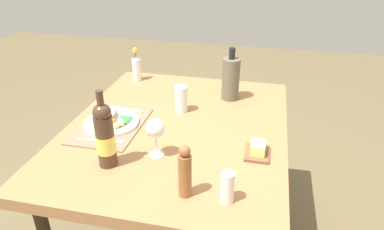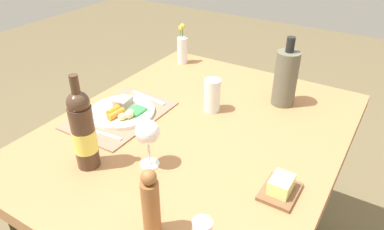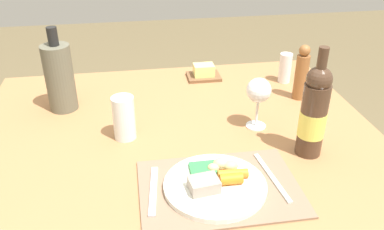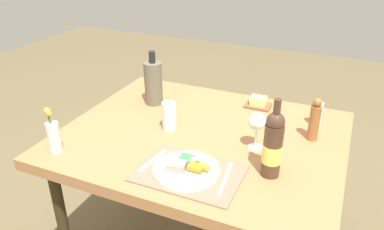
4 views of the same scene
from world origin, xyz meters
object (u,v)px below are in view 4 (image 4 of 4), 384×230
(water_tumbler, at_px, (169,118))
(salt_shaker, at_px, (317,114))
(butter_dish, at_px, (258,103))
(cooler_bottle, at_px, (153,83))
(wine_glass, at_px, (257,122))
(pepper_mill, at_px, (315,120))
(knife, at_px, (226,178))
(wine_bottle, at_px, (273,145))
(dinner_plate, at_px, (187,168))
(dining_table, at_px, (202,146))
(flower_vase, at_px, (54,135))
(fork, at_px, (153,160))

(water_tumbler, xyz_separation_m, salt_shaker, (0.62, 0.32, -0.00))
(butter_dish, xyz_separation_m, cooler_bottle, (-0.52, -0.18, 0.10))
(wine_glass, distance_m, pepper_mill, 0.27)
(knife, xyz_separation_m, wine_bottle, (0.14, 0.10, 0.12))
(wine_bottle, height_order, water_tumbler, wine_bottle)
(butter_dish, distance_m, salt_shaker, 0.32)
(wine_glass, bearing_deg, salt_shaker, 56.47)
(wine_glass, height_order, wine_bottle, wine_bottle)
(salt_shaker, bearing_deg, wine_glass, -123.53)
(wine_bottle, bearing_deg, dinner_plate, -158.54)
(dining_table, distance_m, dinner_plate, 0.32)
(salt_shaker, bearing_deg, knife, -113.09)
(cooler_bottle, xyz_separation_m, salt_shaker, (0.83, 0.10, -0.06))
(dinner_plate, bearing_deg, butter_dish, 81.84)
(dining_table, distance_m, salt_shaker, 0.57)
(flower_vase, distance_m, water_tumbler, 0.51)
(fork, height_order, pepper_mill, pepper_mill)
(dinner_plate, distance_m, salt_shaker, 0.73)
(cooler_bottle, bearing_deg, dining_table, -29.41)
(water_tumbler, height_order, cooler_bottle, cooler_bottle)
(knife, xyz_separation_m, flower_vase, (-0.72, -0.10, 0.07))
(dining_table, relative_size, salt_shaker, 10.91)
(wine_bottle, bearing_deg, butter_dish, 109.06)
(flower_vase, distance_m, cooler_bottle, 0.61)
(dinner_plate, bearing_deg, wine_glass, 55.73)
(dinner_plate, xyz_separation_m, flower_vase, (-0.57, -0.09, 0.06))
(butter_dish, height_order, salt_shaker, salt_shaker)
(dinner_plate, bearing_deg, wine_bottle, 21.46)
(wine_bottle, height_order, salt_shaker, wine_bottle)
(pepper_mill, bearing_deg, water_tumbler, -164.58)
(dining_table, distance_m, fork, 0.32)
(pepper_mill, bearing_deg, wine_bottle, -107.94)
(dining_table, bearing_deg, knife, -53.32)
(dining_table, bearing_deg, pepper_mill, 18.13)
(dining_table, relative_size, pepper_mill, 6.26)
(butter_dish, bearing_deg, flower_vase, -130.83)
(knife, bearing_deg, wine_glass, 75.54)
(dining_table, relative_size, butter_dish, 9.67)
(dinner_plate, distance_m, knife, 0.15)
(dinner_plate, relative_size, wine_bottle, 0.81)
(wine_glass, distance_m, salt_shaker, 0.39)
(wine_bottle, bearing_deg, pepper_mill, 72.06)
(dinner_plate, xyz_separation_m, fork, (-0.16, 0.01, -0.01))
(wine_bottle, bearing_deg, knife, -144.10)
(butter_dish, xyz_separation_m, pepper_mill, (0.31, -0.23, 0.07))
(knife, distance_m, wine_glass, 0.30)
(dining_table, distance_m, flower_vase, 0.65)
(dinner_plate, relative_size, water_tumbler, 1.91)
(butter_dish, bearing_deg, dining_table, -112.68)
(water_tumbler, bearing_deg, fork, -76.90)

